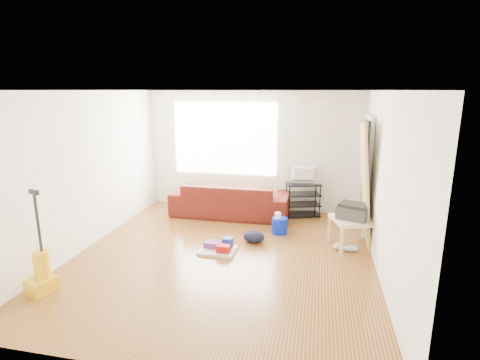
% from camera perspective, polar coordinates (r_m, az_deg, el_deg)
% --- Properties ---
extents(room, '(4.51, 5.01, 2.51)m').
position_cam_1_polar(room, '(5.62, -1.59, 0.68)').
color(room, '#5C3417').
rests_on(room, ground).
extents(sofa, '(2.36, 0.92, 0.69)m').
position_cam_1_polar(sofa, '(7.74, -1.45, -5.33)').
color(sofa, '#3F0F09').
rests_on(sofa, ground).
extents(tv_stand, '(0.76, 0.56, 0.68)m').
position_cam_1_polar(tv_stand, '(7.70, 9.53, -2.90)').
color(tv_stand, black).
rests_on(tv_stand, ground).
extents(tv, '(0.65, 0.08, 0.37)m').
position_cam_1_polar(tv, '(7.57, 9.68, 0.86)').
color(tv, black).
rests_on(tv, tv_stand).
extents(side_table, '(0.77, 0.77, 0.50)m').
position_cam_1_polar(side_table, '(6.32, 16.74, -6.29)').
color(side_table, '#D1B78B').
rests_on(side_table, ground).
extents(printer, '(0.57, 0.51, 0.25)m').
position_cam_1_polar(printer, '(6.26, 16.87, -4.57)').
color(printer, '#343436').
rests_on(printer, side_table).
extents(bucket, '(0.35, 0.35, 0.28)m').
position_cam_1_polar(bucket, '(6.83, 6.02, -8.03)').
color(bucket, '#051EBA').
rests_on(bucket, ground).
extents(toilet_paper, '(0.11, 0.11, 0.10)m').
position_cam_1_polar(toilet_paper, '(6.75, 5.75, -6.53)').
color(toilet_paper, white).
rests_on(toilet_paper, bucket).
extents(cleaning_tray, '(0.58, 0.47, 0.20)m').
position_cam_1_polar(cleaning_tray, '(6.06, -3.19, -10.26)').
color(cleaning_tray, beige).
rests_on(cleaning_tray, ground).
extents(backpack, '(0.41, 0.35, 0.20)m').
position_cam_1_polar(backpack, '(6.41, 2.11, -9.46)').
color(backpack, black).
rests_on(backpack, ground).
extents(sneakers, '(0.44, 0.25, 0.10)m').
position_cam_1_polar(sneakers, '(6.32, 15.69, -9.83)').
color(sneakers, '#B9BBC4').
rests_on(sneakers, ground).
extents(vacuum, '(0.36, 0.39, 1.33)m').
position_cam_1_polar(vacuum, '(5.49, -28.02, -12.42)').
color(vacuum, gold).
rests_on(vacuum, ground).
extents(door_panel, '(0.25, 0.81, 2.01)m').
position_cam_1_polar(door_panel, '(6.76, 17.86, -8.89)').
color(door_panel, tan).
rests_on(door_panel, ground).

